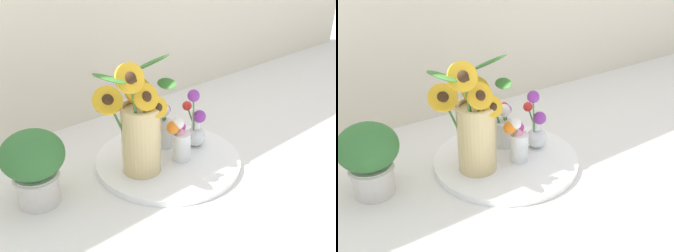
% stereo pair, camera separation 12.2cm
% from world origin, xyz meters
% --- Properties ---
extents(ground_plane, '(6.00, 6.00, 0.00)m').
position_xyz_m(ground_plane, '(0.00, 0.00, 0.00)').
color(ground_plane, silver).
extents(serving_tray, '(0.47, 0.47, 0.02)m').
position_xyz_m(serving_tray, '(-0.01, 0.03, 0.01)').
color(serving_tray, white).
rests_on(serving_tray, ground_plane).
extents(mason_jar_sunflowers, '(0.26, 0.18, 0.37)m').
position_xyz_m(mason_jar_sunflowers, '(-0.12, 0.03, 0.16)').
color(mason_jar_sunflowers, '#D1B77A').
rests_on(mason_jar_sunflowers, serving_tray).
extents(vase_small_center, '(0.08, 0.06, 0.15)m').
position_xyz_m(vase_small_center, '(0.01, -0.00, 0.10)').
color(vase_small_center, white).
rests_on(vase_small_center, serving_tray).
extents(vase_bulb_right, '(0.08, 0.08, 0.21)m').
position_xyz_m(vase_bulb_right, '(0.11, 0.03, 0.10)').
color(vase_bulb_right, white).
rests_on(vase_bulb_right, serving_tray).
extents(vase_small_back, '(0.08, 0.07, 0.15)m').
position_xyz_m(vase_small_back, '(0.03, 0.10, 0.10)').
color(vase_small_back, white).
rests_on(vase_small_back, serving_tray).
extents(potted_plant, '(0.17, 0.17, 0.22)m').
position_xyz_m(potted_plant, '(-0.41, 0.11, 0.12)').
color(potted_plant, beige).
rests_on(potted_plant, ground_plane).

